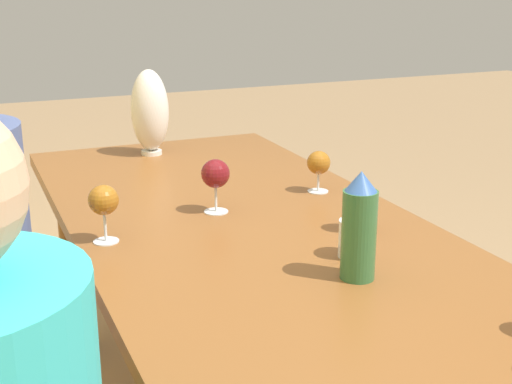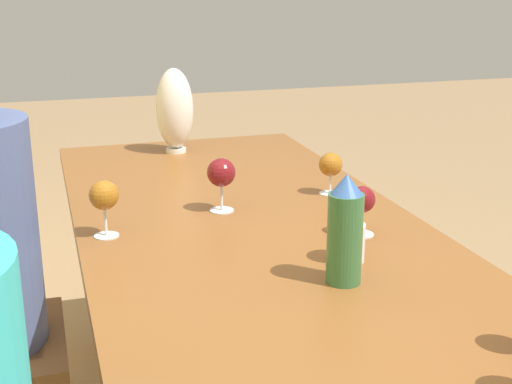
{
  "view_description": "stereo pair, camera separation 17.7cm",
  "coord_description": "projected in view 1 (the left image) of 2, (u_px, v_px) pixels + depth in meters",
  "views": [
    {
      "loc": [
        -1.37,
        0.67,
        1.4
      ],
      "look_at": [
        0.19,
        0.0,
        0.88
      ],
      "focal_mm": 50.0,
      "sensor_mm": 36.0,
      "label": 1
    },
    {
      "loc": [
        -1.43,
        0.5,
        1.4
      ],
      "look_at": [
        0.19,
        0.0,
        0.88
      ],
      "focal_mm": 50.0,
      "sensor_mm": 36.0,
      "label": 2
    }
  ],
  "objects": [
    {
      "name": "wine_glass_4",
      "position": [
        361.0,
        198.0,
        1.77
      ],
      "size": [
        0.07,
        0.07,
        0.13
      ],
      "color": "silver",
      "rests_on": "dining_table"
    },
    {
      "name": "vase",
      "position": [
        150.0,
        111.0,
        2.5
      ],
      "size": [
        0.13,
        0.13,
        0.3
      ],
      "color": "silver",
      "rests_on": "dining_table"
    },
    {
      "name": "wine_glass_5",
      "position": [
        319.0,
        164.0,
        2.09
      ],
      "size": [
        0.07,
        0.07,
        0.12
      ],
      "color": "silver",
      "rests_on": "dining_table"
    },
    {
      "name": "water_tumbler",
      "position": [
        355.0,
        239.0,
        1.62
      ],
      "size": [
        0.08,
        0.08,
        0.09
      ],
      "color": "silver",
      "rests_on": "dining_table"
    },
    {
      "name": "wine_glass_2",
      "position": [
        215.0,
        175.0,
        1.91
      ],
      "size": [
        0.08,
        0.08,
        0.15
      ],
      "color": "silver",
      "rests_on": "dining_table"
    },
    {
      "name": "dining_table",
      "position": [
        287.0,
        286.0,
        1.66
      ],
      "size": [
        2.46,
        0.88,
        0.78
      ],
      "color": "brown",
      "rests_on": "ground_plane"
    },
    {
      "name": "water_bottle",
      "position": [
        359.0,
        227.0,
        1.49
      ],
      "size": [
        0.07,
        0.07,
        0.24
      ],
      "color": "#336638",
      "rests_on": "dining_table"
    },
    {
      "name": "wine_glass_0",
      "position": [
        104.0,
        201.0,
        1.69
      ],
      "size": [
        0.07,
        0.07,
        0.14
      ],
      "color": "silver",
      "rests_on": "dining_table"
    }
  ]
}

